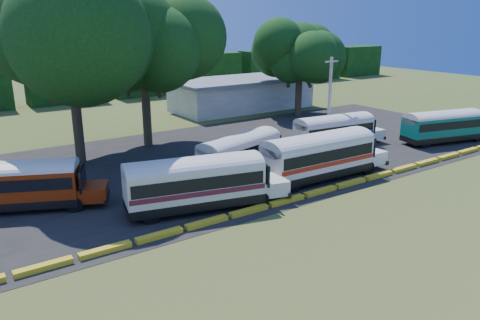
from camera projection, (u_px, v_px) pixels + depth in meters
ground at (278, 213)px, 28.79m from camera, size 160.00×160.00×0.00m
asphalt_strip at (197, 163)px, 38.80m from camera, size 64.00×24.00×0.02m
curb at (268, 206)px, 29.53m from camera, size 53.70×0.45×0.30m
terminal_building at (242, 93)px, 61.63m from camera, size 19.00×9.00×4.00m
treeline_backdrop at (64, 82)px, 65.82m from camera, size 130.00×4.00×6.00m
bus_red at (16, 183)px, 28.78m from camera, size 9.69×6.04×3.15m
bus_cream_west at (198, 180)px, 28.79m from camera, size 10.67×4.87×3.41m
bus_cream_east at (242, 150)px, 36.20m from camera, size 9.43×4.63×3.01m
bus_white_red at (320, 154)px, 34.28m from camera, size 10.80×3.01×3.52m
bus_white_blue at (336, 129)px, 43.06m from camera, size 9.51×3.40×3.06m
bus_teal at (444, 124)px, 44.64m from camera, size 9.80×4.56×3.13m
tree_west at (67, 20)px, 35.83m from camera, size 12.97×12.97×16.14m
tree_center at (142, 32)px, 41.30m from camera, size 10.64×10.64×14.33m
tree_east at (300, 49)px, 55.74m from camera, size 8.19×8.19×11.13m
utility_pole at (330, 99)px, 44.43m from camera, size 1.60×0.30×8.06m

